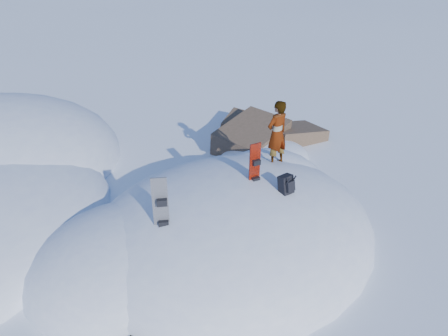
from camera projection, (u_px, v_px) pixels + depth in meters
ground at (231, 240)px, 9.98m from camera, size 120.00×120.00×0.00m
snow_mound at (219, 237)px, 10.05m from camera, size 8.00×6.00×3.00m
rock_outcrop at (262, 150)px, 14.07m from camera, size 4.68×4.41×1.68m
snowboard_red at (255, 173)px, 9.39m from camera, size 0.27×0.16×1.41m
snowboard_dark at (162, 215)px, 8.27m from camera, size 0.30×0.28×1.62m
backpack at (287, 185)px, 9.08m from camera, size 0.29×0.33×0.47m
person at (277, 134)px, 10.28m from camera, size 0.60×0.39×1.63m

